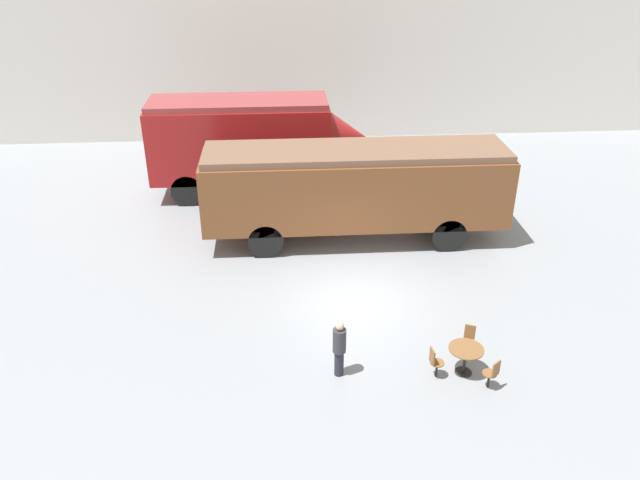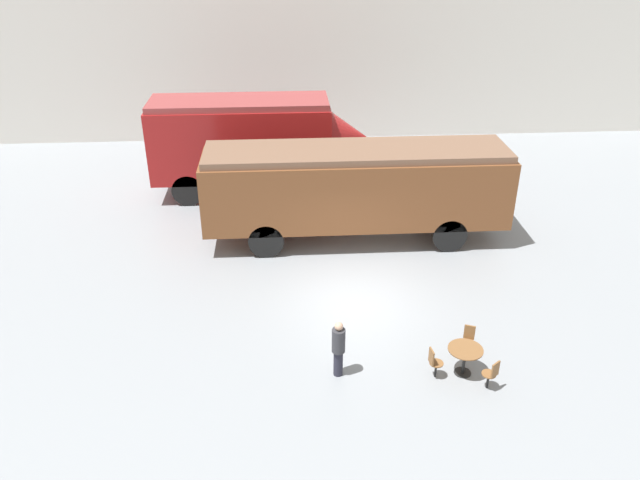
{
  "view_description": "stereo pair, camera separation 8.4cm",
  "coord_description": "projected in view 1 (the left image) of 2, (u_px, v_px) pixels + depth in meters",
  "views": [
    {
      "loc": [
        -2.16,
        -15.79,
        10.53
      ],
      "look_at": [
        -1.0,
        1.0,
        1.6
      ],
      "focal_mm": 35.0,
      "sensor_mm": 36.0,
      "label": 1
    },
    {
      "loc": [
        -2.08,
        -15.8,
        10.53
      ],
      "look_at": [
        -1.0,
        1.0,
        1.6
      ],
      "focal_mm": 35.0,
      "sensor_mm": 36.0,
      "label": 2
    }
  ],
  "objects": [
    {
      "name": "cafe_chair_2",
      "position": [
        493.0,
        372.0,
        15.26
      ],
      "size": [
        0.4,
        0.4,
        0.87
      ],
      "rotation": [
        0.0,
        0.0,
        8.51
      ],
      "color": "black",
      "rests_on": "ground_plane"
    },
    {
      "name": "cafe_chair_1",
      "position": [
        435.0,
        361.0,
        15.65
      ],
      "size": [
        0.37,
        0.36,
        0.87
      ],
      "rotation": [
        0.0,
        0.0,
        6.42
      ],
      "color": "black",
      "rests_on": "ground_plane"
    },
    {
      "name": "backdrop_wall",
      "position": [
        320.0,
        49.0,
        30.58
      ],
      "size": [
        44.0,
        0.15,
        9.0
      ],
      "color": "silver",
      "rests_on": "ground_plane"
    },
    {
      "name": "cafe_chair_0",
      "position": [
        469.0,
        338.0,
        16.49
      ],
      "size": [
        0.38,
        0.39,
        0.87
      ],
      "rotation": [
        0.0,
        0.0,
        4.32
      ],
      "color": "black",
      "rests_on": "ground_plane"
    },
    {
      "name": "passenger_coach_wooden",
      "position": [
        355.0,
        185.0,
        21.66
      ],
      "size": [
        10.53,
        2.57,
        3.41
      ],
      "color": "brown",
      "rests_on": "ground_plane"
    },
    {
      "name": "visitor_person",
      "position": [
        339.0,
        347.0,
        15.58
      ],
      "size": [
        0.34,
        0.34,
        1.6
      ],
      "color": "#262633",
      "rests_on": "ground_plane"
    },
    {
      "name": "cafe_table_near",
      "position": [
        466.0,
        353.0,
        15.75
      ],
      "size": [
        0.89,
        0.89,
        0.77
      ],
      "color": "black",
      "rests_on": "ground_plane"
    },
    {
      "name": "streamlined_locomotive",
      "position": [
        255.0,
        139.0,
        25.15
      ],
      "size": [
        8.77,
        2.44,
        3.98
      ],
      "color": "maroon",
      "rests_on": "ground_plane"
    },
    {
      "name": "ground_plane",
      "position": [
        355.0,
        301.0,
        18.98
      ],
      "size": [
        80.0,
        80.0,
        0.0
      ],
      "primitive_type": "plane",
      "color": "gray"
    }
  ]
}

